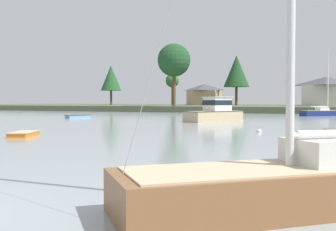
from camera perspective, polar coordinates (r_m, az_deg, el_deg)
far_shore_bank at (r=110.98m, az=18.33°, el=1.00°), size 218.86×58.65×1.31m
sailboat_navy at (r=73.28m, az=20.94°, el=0.15°), size 7.76×6.88×11.99m
dinghy_orange at (r=30.80m, az=-19.47°, el=-2.55°), size 2.48×3.37×0.48m
sailboat_wood at (r=10.65m, az=20.19°, el=-10.14°), size 9.11×8.37×15.28m
dinghy_skyblue at (r=61.50m, az=-12.45°, el=-0.19°), size 2.88×3.99×0.64m
cruiser_sand at (r=51.22m, az=7.05°, el=0.02°), size 6.33×9.57×5.39m
mooring_buoy_white at (r=33.95m, az=12.57°, el=-2.15°), size 0.40×0.40×0.45m
shore_tree_inland_b at (r=110.56m, az=9.53°, el=6.11°), size 6.84×6.84×13.28m
shore_tree_right_mid at (r=120.89m, az=0.59°, el=4.82°), size 3.95×3.95×9.10m
shore_tree_center at (r=117.88m, az=-7.95°, el=5.19°), size 5.86×5.86×11.29m
shore_tree_center_right at (r=94.92m, az=0.84°, el=7.68°), size 7.61×7.61×14.38m
cottage_near_water at (r=105.79m, az=21.19°, el=3.24°), size 11.44×10.10×7.03m
cottage_eastern at (r=116.89m, az=5.07°, el=2.97°), size 8.77×7.79×5.94m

